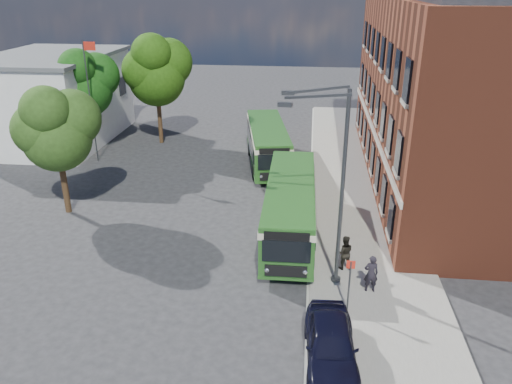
# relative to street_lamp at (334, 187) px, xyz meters

# --- Properties ---
(ground) EXTENTS (120.00, 120.00, 0.00)m
(ground) POSITION_rel_street_lamp_xyz_m (-4.84, 2.00, -4.79)
(ground) COLOR #262629
(ground) RESTS_ON ground
(pavement) EXTENTS (6.00, 48.00, 0.15)m
(pavement) POSITION_rel_street_lamp_xyz_m (2.16, 10.00, -4.72)
(pavement) COLOR gray
(pavement) RESTS_ON ground
(kerb_line) EXTENTS (0.12, 48.00, 0.01)m
(kerb_line) POSITION_rel_street_lamp_xyz_m (-0.89, 10.00, -4.79)
(kerb_line) COLOR beige
(kerb_line) RESTS_ON ground
(brick_office) EXTENTS (12.10, 26.00, 14.20)m
(brick_office) POSITION_rel_street_lamp_xyz_m (9.16, 14.00, 2.18)
(brick_office) COLOR maroon
(brick_office) RESTS_ON ground
(white_building) EXTENTS (9.40, 13.40, 7.30)m
(white_building) POSITION_rel_street_lamp_xyz_m (-22.84, 20.00, -1.13)
(white_building) COLOR silver
(white_building) RESTS_ON ground
(flagpole) EXTENTS (0.95, 0.10, 9.00)m
(flagpole) POSITION_rel_street_lamp_xyz_m (-17.29, 15.00, 0.15)
(flagpole) COLOR #373A3C
(flagpole) RESTS_ON ground
(street_lamp) EXTENTS (2.96, 2.38, 9.00)m
(street_lamp) POSITION_rel_street_lamp_xyz_m (0.00, 0.00, 0.00)
(street_lamp) COLOR #373A3C
(street_lamp) RESTS_ON ground
(bus_stop_sign) EXTENTS (0.35, 0.08, 2.52)m
(bus_stop_sign) POSITION_rel_street_lamp_xyz_m (0.76, -2.20, -3.28)
(bus_stop_sign) COLOR #373A3C
(bus_stop_sign) RESTS_ON ground
(bus_front) EXTENTS (2.78, 10.90, 3.02)m
(bus_front) POSITION_rel_street_lamp_xyz_m (-2.00, 4.61, -2.96)
(bus_front) COLOR #26581F
(bus_front) RESTS_ON ground
(bus_rear) EXTENTS (4.29, 10.29, 3.02)m
(bus_rear) POSITION_rel_street_lamp_xyz_m (-4.24, 15.67, -2.96)
(bus_rear) COLOR #285C20
(bus_rear) RESTS_ON ground
(parked_car) EXTENTS (2.03, 4.62, 1.55)m
(parked_car) POSITION_rel_street_lamp_xyz_m (-0.04, -5.35, -3.87)
(parked_car) COLOR black
(parked_car) RESTS_ON pavement
(pedestrian_a) EXTENTS (0.69, 0.50, 1.77)m
(pedestrian_a) POSITION_rel_street_lamp_xyz_m (1.83, -0.66, -3.76)
(pedestrian_a) COLOR black
(pedestrian_a) RESTS_ON pavement
(pedestrian_b) EXTENTS (0.88, 0.71, 1.72)m
(pedestrian_b) POSITION_rel_street_lamp_xyz_m (0.76, 1.11, -3.78)
(pedestrian_b) COLOR black
(pedestrian_b) RESTS_ON pavement
(tree_left) EXTENTS (4.59, 4.36, 7.75)m
(tree_left) POSITION_rel_street_lamp_xyz_m (-15.36, 5.95, 0.47)
(tree_left) COLOR #352313
(tree_left) RESTS_ON ground
(tree_mid) EXTENTS (4.90, 4.66, 8.27)m
(tree_mid) POSITION_rel_street_lamp_xyz_m (-18.61, 17.17, 0.82)
(tree_mid) COLOR #352313
(tree_mid) RESTS_ON ground
(tree_right) EXTENTS (5.42, 5.15, 9.15)m
(tree_right) POSITION_rel_street_lamp_xyz_m (-13.72, 20.09, 1.42)
(tree_right) COLOR #352313
(tree_right) RESTS_ON ground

